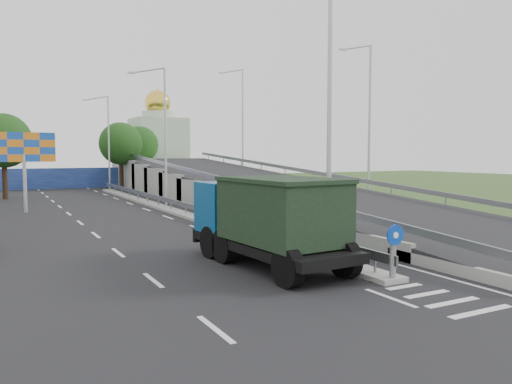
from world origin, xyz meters
TOP-DOWN VIEW (x-y plane):
  - ground at (0.00, 0.00)m, footprint 160.00×160.00m
  - road_surface at (-3.00, 20.00)m, footprint 26.00×90.00m
  - median at (0.00, 24.00)m, footprint 1.00×44.00m
  - overpass_ramp at (7.50, 24.00)m, footprint 10.00×50.00m
  - median_guardrail at (0.00, 24.00)m, footprint 0.09×44.00m
  - sign_bollard at (0.00, 2.17)m, footprint 0.64×0.23m
  - lamp_post_near at (0.11, 6.00)m, footprint 2.74×0.18m
  - lamp_post_mid at (0.11, 26.00)m, footprint 2.74×0.18m
  - lamp_post_far at (0.11, 46.00)m, footprint 2.74×0.18m
  - blue_wall at (-4.00, 52.00)m, footprint 30.00×0.50m
  - church at (10.00, 60.00)m, footprint 7.00×7.00m
  - billboard at (-9.00, 28.00)m, footprint 4.00×0.24m
  - tree_left_mid at (-10.00, 40.00)m, footprint 4.80×4.80m
  - tree_median_far at (2.00, 48.00)m, footprint 4.80×4.80m
  - tree_ramp_far at (6.00, 55.00)m, footprint 4.80×4.80m
  - dump_truck at (-2.22, 6.22)m, footprint 3.23×7.49m

SIDE VIEW (x-z plane):
  - ground at x=0.00m, z-range 0.00..0.00m
  - road_surface at x=-3.00m, z-range -0.02..0.02m
  - median at x=0.00m, z-range 0.00..0.20m
  - median_guardrail at x=0.00m, z-range 0.39..1.10m
  - sign_bollard at x=0.00m, z-range 0.20..1.87m
  - blue_wall at x=-4.00m, z-range 0.00..2.40m
  - overpass_ramp at x=7.50m, z-range 0.00..3.50m
  - dump_truck at x=-2.22m, z-range 0.17..3.40m
  - billboard at x=-9.00m, z-range 1.44..6.94m
  - tree_left_mid at x=-10.00m, z-range 1.38..8.98m
  - tree_median_far at x=2.00m, z-range 1.38..8.98m
  - tree_ramp_far at x=6.00m, z-range 1.38..8.98m
  - church at x=10.00m, z-range -1.59..12.21m
  - lamp_post_near at x=0.11m, z-range 0.77..10.85m
  - lamp_post_mid at x=0.11m, z-range 0.77..10.85m
  - lamp_post_far at x=0.11m, z-range 0.77..10.85m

